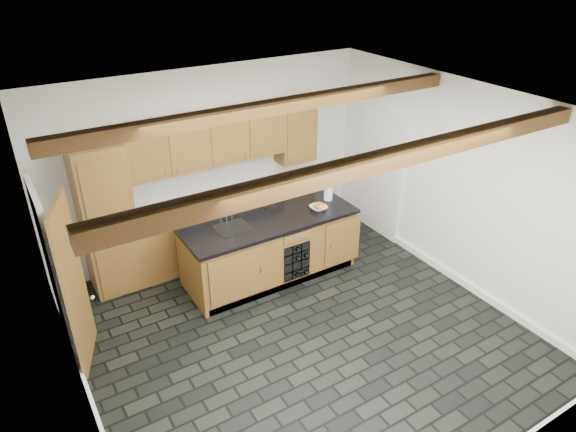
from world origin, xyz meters
name	(u,v)px	position (x,y,z in m)	size (l,w,h in m)	color
ground	(300,332)	(0.00, 0.00, 0.00)	(5.00, 5.00, 0.00)	black
room_shell	(271,208)	(-0.09, 0.53, 1.53)	(5.01, 5.00, 5.00)	white
back_cabinetry	(196,200)	(-0.38, 2.24, 0.98)	(3.65, 0.62, 2.20)	olive
island	(270,247)	(0.31, 1.28, 0.46)	(2.48, 0.96, 0.93)	olive
faucet	(231,225)	(-0.25, 1.33, 0.96)	(0.45, 0.40, 0.34)	black
kitchen_scale	(272,207)	(0.47, 1.50, 0.95)	(0.19, 0.14, 0.05)	black
fruit_bowl	(318,208)	(1.02, 1.14, 0.96)	(0.24, 0.24, 0.06)	silver
fruit_cluster	(318,206)	(1.02, 1.14, 0.99)	(0.16, 0.17, 0.07)	red
paper_towel	(328,192)	(1.33, 1.33, 1.05)	(0.13, 0.13, 0.25)	white
mug	(134,218)	(-1.30, 2.17, 0.97)	(0.09, 0.09, 0.08)	white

